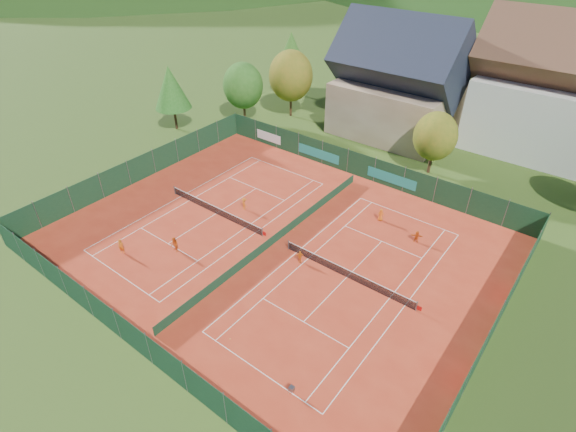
{
  "coord_description": "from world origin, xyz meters",
  "views": [
    {
      "loc": [
        21.64,
        -26.05,
        26.64
      ],
      "look_at": [
        0.0,
        2.0,
        2.0
      ],
      "focal_mm": 28.0,
      "sensor_mm": 36.0,
      "label": 1
    }
  ],
  "objects_px": {
    "hotel_block_a": "(565,98)",
    "ball_hopper": "(292,389)",
    "player_left_mid": "(175,245)",
    "player_right_near": "(300,257)",
    "player_right_far_b": "(417,237)",
    "player_left_far": "(244,204)",
    "chalet": "(398,86)",
    "player_right_far_a": "(381,215)",
    "player_left_near": "(121,246)"
  },
  "relations": [
    {
      "from": "hotel_block_a",
      "to": "player_right_far_a",
      "type": "relative_size",
      "value": 15.85
    },
    {
      "from": "hotel_block_a",
      "to": "player_right_far_b",
      "type": "distance_m",
      "value": 28.97
    },
    {
      "from": "ball_hopper",
      "to": "player_left_far",
      "type": "bearing_deg",
      "value": 140.12
    },
    {
      "from": "hotel_block_a",
      "to": "player_left_far",
      "type": "distance_m",
      "value": 40.76
    },
    {
      "from": "player_left_far",
      "to": "player_right_far_a",
      "type": "xyz_separation_m",
      "value": [
        12.39,
        6.96,
        -0.0
      ]
    },
    {
      "from": "ball_hopper",
      "to": "player_right_near",
      "type": "distance_m",
      "value": 13.35
    },
    {
      "from": "hotel_block_a",
      "to": "player_right_far_a",
      "type": "height_order",
      "value": "hotel_block_a"
    },
    {
      "from": "hotel_block_a",
      "to": "player_left_near",
      "type": "bearing_deg",
      "value": -119.82
    },
    {
      "from": "ball_hopper",
      "to": "player_left_mid",
      "type": "xyz_separation_m",
      "value": [
        -17.58,
        5.21,
        0.23
      ]
    },
    {
      "from": "chalet",
      "to": "hotel_block_a",
      "type": "height_order",
      "value": "hotel_block_a"
    },
    {
      "from": "chalet",
      "to": "player_left_mid",
      "type": "distance_m",
      "value": 37.34
    },
    {
      "from": "chalet",
      "to": "player_left_near",
      "type": "distance_m",
      "value": 40.94
    },
    {
      "from": "hotel_block_a",
      "to": "ball_hopper",
      "type": "xyz_separation_m",
      "value": [
        -4.97,
        -47.91,
        -6.83
      ]
    },
    {
      "from": "player_left_mid",
      "to": "player_right_far_a",
      "type": "distance_m",
      "value": 20.57
    },
    {
      "from": "chalet",
      "to": "player_right_far_b",
      "type": "relative_size",
      "value": 13.18
    },
    {
      "from": "ball_hopper",
      "to": "player_right_far_b",
      "type": "xyz_separation_m",
      "value": [
        -0.43,
        20.27,
        0.06
      ]
    },
    {
      "from": "hotel_block_a",
      "to": "player_right_near",
      "type": "height_order",
      "value": "hotel_block_a"
    },
    {
      "from": "player_left_mid",
      "to": "player_right_near",
      "type": "bearing_deg",
      "value": 45.3
    },
    {
      "from": "ball_hopper",
      "to": "player_right_far_b",
      "type": "bearing_deg",
      "value": 91.23
    },
    {
      "from": "player_right_far_a",
      "to": "player_left_far",
      "type": "bearing_deg",
      "value": 1.64
    },
    {
      "from": "player_left_near",
      "to": "player_right_far_a",
      "type": "distance_m",
      "value": 25.38
    },
    {
      "from": "hotel_block_a",
      "to": "player_left_mid",
      "type": "distance_m",
      "value": 48.74
    },
    {
      "from": "ball_hopper",
      "to": "player_right_far_b",
      "type": "distance_m",
      "value": 20.28
    },
    {
      "from": "chalet",
      "to": "player_left_near",
      "type": "height_order",
      "value": "chalet"
    },
    {
      "from": "player_left_far",
      "to": "hotel_block_a",
      "type": "bearing_deg",
      "value": -101.64
    },
    {
      "from": "player_right_far_b",
      "to": "player_right_near",
      "type": "bearing_deg",
      "value": 27.96
    },
    {
      "from": "chalet",
      "to": "player_right_far_b",
      "type": "distance_m",
      "value": 26.26
    },
    {
      "from": "ball_hopper",
      "to": "player_left_mid",
      "type": "bearing_deg",
      "value": 163.5
    },
    {
      "from": "player_left_near",
      "to": "player_left_mid",
      "type": "xyz_separation_m",
      "value": [
        3.74,
        3.15,
        0.03
      ]
    },
    {
      "from": "chalet",
      "to": "player_left_mid",
      "type": "relative_size",
      "value": 10.29
    },
    {
      "from": "hotel_block_a",
      "to": "chalet",
      "type": "bearing_deg",
      "value": -162.47
    },
    {
      "from": "player_left_near",
      "to": "player_left_far",
      "type": "bearing_deg",
      "value": 43.84
    },
    {
      "from": "player_left_far",
      "to": "player_right_far_b",
      "type": "xyz_separation_m",
      "value": [
        16.79,
        5.88,
        -0.07
      ]
    },
    {
      "from": "chalet",
      "to": "player_right_far_a",
      "type": "distance_m",
      "value": 23.29
    },
    {
      "from": "player_right_far_a",
      "to": "hotel_block_a",
      "type": "bearing_deg",
      "value": -137.98
    },
    {
      "from": "player_right_far_a",
      "to": "player_right_far_b",
      "type": "bearing_deg",
      "value": 138.49
    },
    {
      "from": "player_right_near",
      "to": "player_right_far_a",
      "type": "bearing_deg",
      "value": 28.25
    },
    {
      "from": "player_right_near",
      "to": "player_left_mid",
      "type": "bearing_deg",
      "value": 162.71
    },
    {
      "from": "player_left_mid",
      "to": "player_left_far",
      "type": "height_order",
      "value": "player_left_mid"
    },
    {
      "from": "player_left_near",
      "to": "player_right_far_a",
      "type": "height_order",
      "value": "player_left_near"
    },
    {
      "from": "player_left_near",
      "to": "player_left_far",
      "type": "height_order",
      "value": "player_left_near"
    },
    {
      "from": "player_left_mid",
      "to": "player_left_far",
      "type": "distance_m",
      "value": 9.19
    },
    {
      "from": "ball_hopper",
      "to": "player_right_far_b",
      "type": "height_order",
      "value": "player_right_far_b"
    },
    {
      "from": "player_left_far",
      "to": "player_right_far_a",
      "type": "distance_m",
      "value": 14.21
    },
    {
      "from": "ball_hopper",
      "to": "player_right_far_a",
      "type": "distance_m",
      "value": 21.9
    },
    {
      "from": "player_left_mid",
      "to": "chalet",
      "type": "bearing_deg",
      "value": 99.71
    },
    {
      "from": "chalet",
      "to": "player_left_mid",
      "type": "height_order",
      "value": "chalet"
    },
    {
      "from": "hotel_block_a",
      "to": "player_left_mid",
      "type": "height_order",
      "value": "hotel_block_a"
    },
    {
      "from": "ball_hopper",
      "to": "player_left_mid",
      "type": "relative_size",
      "value": 0.51
    },
    {
      "from": "player_left_near",
      "to": "player_right_near",
      "type": "xyz_separation_m",
      "value": [
        13.84,
        9.0,
        -0.13
      ]
    }
  ]
}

